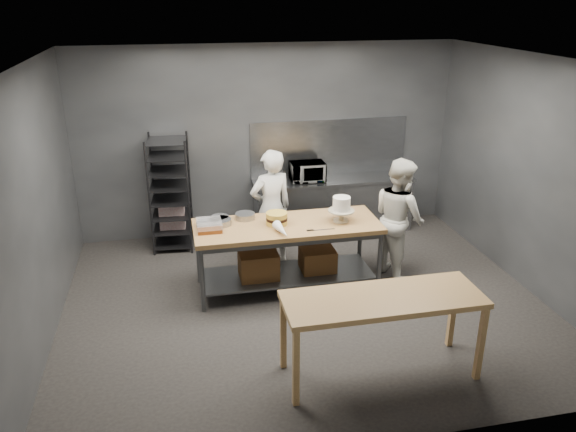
{
  "coord_description": "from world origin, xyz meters",
  "views": [
    {
      "loc": [
        -1.5,
        -6.08,
        3.69
      ],
      "look_at": [
        -0.13,
        0.39,
        1.05
      ],
      "focal_mm": 35.0,
      "sensor_mm": 36.0,
      "label": 1
    }
  ],
  "objects_px": {
    "microwave": "(307,172)",
    "frosted_cake_stand": "(341,206)",
    "speed_rack": "(171,194)",
    "layer_cake": "(277,218)",
    "near_counter": "(383,304)",
    "chef_right": "(399,217)",
    "chef_behind": "(271,209)",
    "work_table": "(286,249)"
  },
  "relations": [
    {
      "from": "microwave",
      "to": "frosted_cake_stand",
      "type": "relative_size",
      "value": 1.59
    },
    {
      "from": "chef_right",
      "to": "microwave",
      "type": "distance_m",
      "value": 1.86
    },
    {
      "from": "near_counter",
      "to": "layer_cake",
      "type": "bearing_deg",
      "value": 108.93
    },
    {
      "from": "frosted_cake_stand",
      "to": "microwave",
      "type": "bearing_deg",
      "value": 90.36
    },
    {
      "from": "work_table",
      "to": "chef_behind",
      "type": "relative_size",
      "value": 1.4
    },
    {
      "from": "speed_rack",
      "to": "layer_cake",
      "type": "xyz_separation_m",
      "value": [
        1.32,
        -1.64,
        0.14
      ]
    },
    {
      "from": "chef_behind",
      "to": "chef_right",
      "type": "bearing_deg",
      "value": 144.9
    },
    {
      "from": "chef_behind",
      "to": "layer_cake",
      "type": "height_order",
      "value": "chef_behind"
    },
    {
      "from": "near_counter",
      "to": "speed_rack",
      "type": "height_order",
      "value": "speed_rack"
    },
    {
      "from": "speed_rack",
      "to": "microwave",
      "type": "relative_size",
      "value": 3.23
    },
    {
      "from": "near_counter",
      "to": "frosted_cake_stand",
      "type": "relative_size",
      "value": 5.88
    },
    {
      "from": "speed_rack",
      "to": "near_counter",
      "type": "bearing_deg",
      "value": -61.16
    },
    {
      "from": "microwave",
      "to": "near_counter",
      "type": "bearing_deg",
      "value": -92.13
    },
    {
      "from": "chef_behind",
      "to": "work_table",
      "type": "bearing_deg",
      "value": 79.82
    },
    {
      "from": "microwave",
      "to": "frosted_cake_stand",
      "type": "bearing_deg",
      "value": -89.64
    },
    {
      "from": "speed_rack",
      "to": "frosted_cake_stand",
      "type": "height_order",
      "value": "speed_rack"
    },
    {
      "from": "speed_rack",
      "to": "layer_cake",
      "type": "bearing_deg",
      "value": -51.21
    },
    {
      "from": "work_table",
      "to": "speed_rack",
      "type": "distance_m",
      "value": 2.22
    },
    {
      "from": "work_table",
      "to": "speed_rack",
      "type": "xyz_separation_m",
      "value": [
        -1.43,
        1.66,
        0.28
      ]
    },
    {
      "from": "chef_right",
      "to": "microwave",
      "type": "relative_size",
      "value": 3.07
    },
    {
      "from": "chef_right",
      "to": "microwave",
      "type": "xyz_separation_m",
      "value": [
        -0.9,
        1.62,
        0.22
      ]
    },
    {
      "from": "work_table",
      "to": "frosted_cake_stand",
      "type": "xyz_separation_m",
      "value": [
        0.72,
        -0.05,
        0.56
      ]
    },
    {
      "from": "work_table",
      "to": "chef_right",
      "type": "relative_size",
      "value": 1.44
    },
    {
      "from": "speed_rack",
      "to": "layer_cake",
      "type": "distance_m",
      "value": 2.11
    },
    {
      "from": "chef_behind",
      "to": "frosted_cake_stand",
      "type": "height_order",
      "value": "chef_behind"
    },
    {
      "from": "near_counter",
      "to": "layer_cake",
      "type": "xyz_separation_m",
      "value": [
        -0.69,
        2.0,
        0.19
      ]
    },
    {
      "from": "near_counter",
      "to": "chef_behind",
      "type": "distance_m",
      "value": 2.8
    },
    {
      "from": "work_table",
      "to": "frosted_cake_stand",
      "type": "bearing_deg",
      "value": -4.12
    },
    {
      "from": "speed_rack",
      "to": "chef_behind",
      "type": "distance_m",
      "value": 1.66
    },
    {
      "from": "chef_right",
      "to": "chef_behind",
      "type": "bearing_deg",
      "value": 58.06
    },
    {
      "from": "speed_rack",
      "to": "chef_right",
      "type": "height_order",
      "value": "speed_rack"
    },
    {
      "from": "near_counter",
      "to": "chef_right",
      "type": "relative_size",
      "value": 1.2
    },
    {
      "from": "work_table",
      "to": "microwave",
      "type": "bearing_deg",
      "value": 67.83
    },
    {
      "from": "work_table",
      "to": "chef_behind",
      "type": "height_order",
      "value": "chef_behind"
    },
    {
      "from": "chef_right",
      "to": "layer_cake",
      "type": "distance_m",
      "value": 1.73
    },
    {
      "from": "chef_behind",
      "to": "microwave",
      "type": "height_order",
      "value": "chef_behind"
    },
    {
      "from": "work_table",
      "to": "speed_rack",
      "type": "bearing_deg",
      "value": 130.76
    },
    {
      "from": "speed_rack",
      "to": "chef_right",
      "type": "distance_m",
      "value": 3.41
    },
    {
      "from": "chef_behind",
      "to": "frosted_cake_stand",
      "type": "xyz_separation_m",
      "value": [
        0.78,
        -0.8,
        0.27
      ]
    },
    {
      "from": "speed_rack",
      "to": "microwave",
      "type": "distance_m",
      "value": 2.16
    },
    {
      "from": "chef_right",
      "to": "speed_rack",
      "type": "bearing_deg",
      "value": 51.75
    },
    {
      "from": "chef_behind",
      "to": "layer_cake",
      "type": "relative_size",
      "value": 6.24
    }
  ]
}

